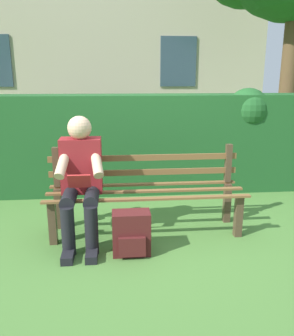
% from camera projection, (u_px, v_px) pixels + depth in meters
% --- Properties ---
extents(ground, '(60.00, 60.00, 0.00)m').
position_uv_depth(ground, '(146.00, 232.00, 3.48)').
color(ground, '#477533').
extents(park_bench, '(1.92, 0.51, 0.84)m').
position_uv_depth(park_bench, '(145.00, 190.00, 3.44)').
color(park_bench, '#4C3828').
rests_on(park_bench, ground).
extents(person_seated, '(0.44, 0.73, 1.17)m').
position_uv_depth(person_seated, '(81.00, 177.00, 3.17)').
color(person_seated, maroon).
rests_on(person_seated, ground).
extents(hedge_backdrop, '(5.37, 0.68, 1.38)m').
position_uv_depth(hedge_backdrop, '(128.00, 142.00, 4.63)').
color(hedge_backdrop, '#1E5123').
rests_on(hedge_backdrop, ground).
extents(building_facade, '(8.98, 2.92, 6.74)m').
position_uv_depth(building_facade, '(89.00, 7.00, 9.41)').
color(building_facade, '#BCAD93').
rests_on(building_facade, ground).
extents(backpack, '(0.33, 0.26, 0.39)m').
position_uv_depth(backpack, '(131.00, 233.00, 3.00)').
color(backpack, '#4C1919').
rests_on(backpack, ground).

